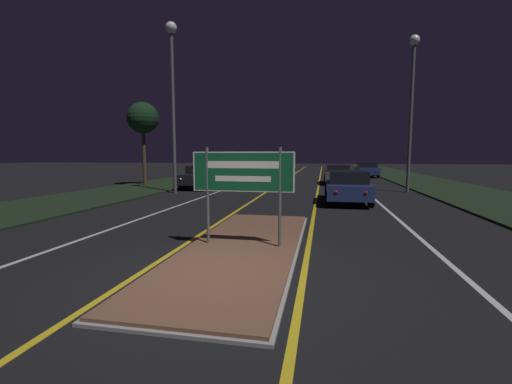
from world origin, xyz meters
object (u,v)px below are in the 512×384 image
object	(u,v)px
streetlight_right_near	(412,89)
car_receding_2	(366,169)
car_receding_0	(347,186)
car_approaching_0	(202,176)
car_receding_1	(337,174)
streetlight_left_near	(172,77)
car_approaching_2	(286,167)
car_approaching_1	(274,170)
highway_sign	(243,176)

from	to	relation	value
streetlight_right_near	car_receding_2	xyz separation A→B (m)	(-0.61, 13.90, -4.97)
car_receding_0	car_approaching_0	world-z (taller)	car_approaching_0
car_receding_1	car_receding_2	distance (m)	9.13
streetlight_right_near	car_approaching_0	size ratio (longest dim) A/B	2.05
streetlight_right_near	car_receding_2	world-z (taller)	streetlight_right_near
streetlight_left_near	streetlight_right_near	bearing A→B (deg)	12.85
streetlight_right_near	car_approaching_2	size ratio (longest dim) A/B	2.09
car_approaching_0	car_approaching_1	world-z (taller)	car_approaching_0
highway_sign	car_approaching_0	size ratio (longest dim) A/B	0.55
highway_sign	car_approaching_1	world-z (taller)	highway_sign
highway_sign	car_approaching_2	xyz separation A→B (m)	(-2.57, 32.79, -0.94)
highway_sign	car_approaching_0	world-z (taller)	highway_sign
car_receding_1	car_approaching_0	xyz separation A→B (m)	(-8.59, -5.22, 0.03)
streetlight_left_near	car_receding_1	size ratio (longest dim) A/B	1.95
highway_sign	car_approaching_2	distance (m)	32.91
streetlight_right_near	car_approaching_1	bearing A→B (deg)	131.07
streetlight_left_near	car_receding_1	bearing A→B (deg)	42.11
car_approaching_0	car_approaching_2	world-z (taller)	car_approaching_0
car_receding_1	car_approaching_0	distance (m)	10.05
car_approaching_2	car_approaching_1	bearing A→B (deg)	-90.49
streetlight_left_near	car_approaching_1	xyz separation A→B (m)	(3.67, 13.35, -5.58)
highway_sign	car_receding_0	world-z (taller)	highway_sign
car_receding_2	car_approaching_0	size ratio (longest dim) A/B	1.12
car_receding_0	car_approaching_2	size ratio (longest dim) A/B	1.07
highway_sign	car_receding_1	xyz separation A→B (m)	(2.77, 18.53, -0.92)
streetlight_right_near	car_receding_0	distance (m)	7.91
streetlight_left_near	streetlight_right_near	xyz separation A→B (m)	(12.77, 2.91, -0.56)
car_approaching_0	car_approaching_1	distance (m)	10.83
car_receding_0	car_approaching_1	world-z (taller)	car_receding_0
car_receding_1	car_approaching_2	xyz separation A→B (m)	(-5.34, 14.26, -0.03)
car_receding_2	car_approaching_1	distance (m)	9.16
streetlight_left_near	car_approaching_2	bearing A→B (deg)	80.52
streetlight_left_near	car_approaching_1	bearing A→B (deg)	74.61
streetlight_left_near	car_receding_2	world-z (taller)	streetlight_left_near
streetlight_left_near	car_approaching_0	xyz separation A→B (m)	(0.50, 2.99, -5.53)
car_approaching_1	car_approaching_2	xyz separation A→B (m)	(0.08, 9.13, -0.01)
car_receding_1	car_receding_2	size ratio (longest dim) A/B	1.00
car_approaching_2	streetlight_right_near	bearing A→B (deg)	-65.26
car_receding_1	car_approaching_1	bearing A→B (deg)	136.53
streetlight_left_near	car_receding_1	xyz separation A→B (m)	(9.09, 8.21, -5.56)
streetlight_left_near	car_receding_0	distance (m)	10.87
highway_sign	car_approaching_1	bearing A→B (deg)	96.37
car_approaching_0	streetlight_left_near	bearing A→B (deg)	-99.53
streetlight_right_near	car_approaching_0	world-z (taller)	streetlight_right_near
car_receding_1	car_approaching_0	bearing A→B (deg)	-148.68
streetlight_right_near	car_approaching_2	distance (m)	22.12
car_receding_2	car_approaching_1	bearing A→B (deg)	-157.77
highway_sign	car_receding_0	distance (m)	8.81
highway_sign	streetlight_right_near	bearing A→B (deg)	64.02
highway_sign	streetlight_left_near	xyz separation A→B (m)	(-6.32, 10.32, 4.64)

